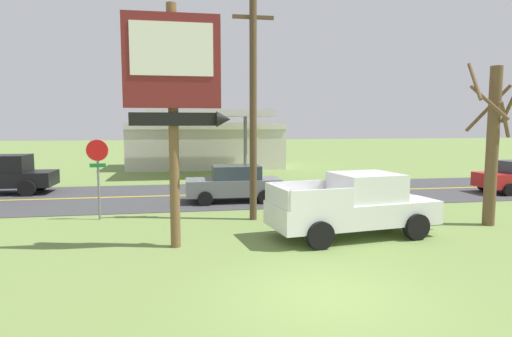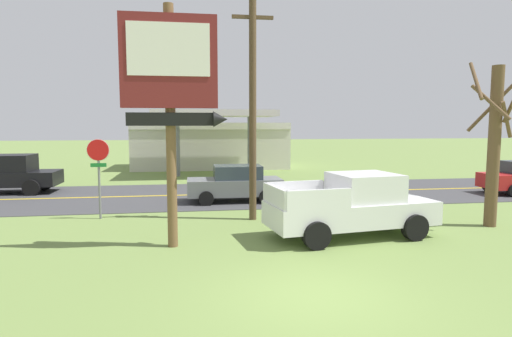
{
  "view_description": "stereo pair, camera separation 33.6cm",
  "coord_description": "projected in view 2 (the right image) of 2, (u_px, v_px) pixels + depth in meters",
  "views": [
    {
      "loc": [
        -2.78,
        -8.08,
        3.48
      ],
      "look_at": [
        0.0,
        8.0,
        1.8
      ],
      "focal_mm": 30.19,
      "sensor_mm": 36.0,
      "label": 1
    },
    {
      "loc": [
        -2.44,
        -8.13,
        3.48
      ],
      "look_at": [
        0.0,
        8.0,
        1.8
      ],
      "focal_mm": 30.19,
      "sensor_mm": 36.0,
      "label": 2
    }
  ],
  "objects": [
    {
      "name": "stop_sign",
      "position": [
        99.0,
        164.0,
        15.68
      ],
      "size": [
        0.8,
        0.08,
        2.95
      ],
      "color": "slate",
      "rests_on": "ground"
    },
    {
      "name": "motel_sign",
      "position": [
        172.0,
        86.0,
        11.73
      ],
      "size": [
        2.88,
        0.54,
        6.74
      ],
      "color": "brown",
      "rests_on": "ground"
    },
    {
      "name": "gas_station",
      "position": [
        210.0,
        143.0,
        34.59
      ],
      "size": [
        12.0,
        11.5,
        4.4
      ],
      "color": "beige",
      "rests_on": "ground"
    },
    {
      "name": "pickup_white_parked_on_lawn",
      "position": [
        353.0,
        206.0,
        13.32
      ],
      "size": [
        5.43,
        2.8,
        1.96
      ],
      "color": "silver",
      "rests_on": "ground"
    },
    {
      "name": "utility_pole",
      "position": [
        253.0,
        95.0,
        15.35
      ],
      "size": [
        1.63,
        0.26,
        8.52
      ],
      "color": "brown",
      "rests_on": "ground"
    },
    {
      "name": "car_grey_mid_lane",
      "position": [
        235.0,
        183.0,
        19.38
      ],
      "size": [
        4.2,
        2.0,
        1.64
      ],
      "color": "slate",
      "rests_on": "ground"
    },
    {
      "name": "road_centre_line",
      "position": [
        241.0,
        194.0,
        21.5
      ],
      "size": [
        126.0,
        0.2,
        0.01
      ],
      "primitive_type": "cube",
      "color": "gold",
      "rests_on": "road_asphalt"
    },
    {
      "name": "bare_tree",
      "position": [
        494.0,
        142.0,
        14.49
      ],
      "size": [
        1.87,
        1.85,
        5.63
      ],
      "color": "brown",
      "rests_on": "ground"
    },
    {
      "name": "pickup_black_on_road",
      "position": [
        5.0,
        175.0,
        21.63
      ],
      "size": [
        5.2,
        2.24,
        1.96
      ],
      "color": "black",
      "rests_on": "ground"
    },
    {
      "name": "road_asphalt",
      "position": [
        241.0,
        194.0,
        21.51
      ],
      "size": [
        140.0,
        8.0,
        0.02
      ],
      "primitive_type": "cube",
      "color": "#3D3D3F",
      "rests_on": "ground"
    },
    {
      "name": "ground_plane",
      "position": [
        315.0,
        297.0,
        8.72
      ],
      "size": [
        180.0,
        180.0,
        0.0
      ],
      "primitive_type": "plane",
      "color": "olive"
    }
  ]
}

